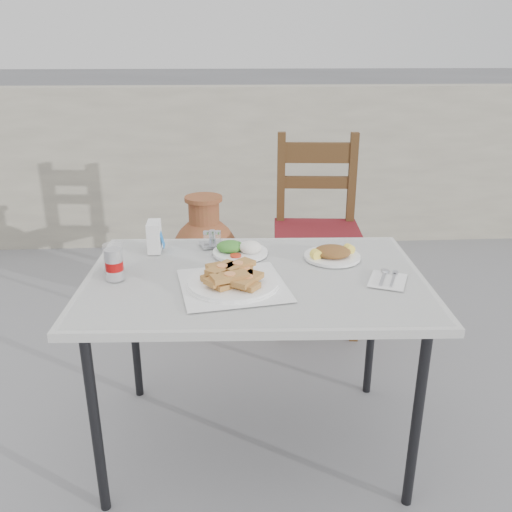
{
  "coord_description": "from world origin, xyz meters",
  "views": [
    {
      "loc": [
        0.04,
        -1.67,
        1.47
      ],
      "look_at": [
        0.16,
        0.12,
        0.77
      ],
      "focal_mm": 38.0,
      "sensor_mm": 36.0,
      "label": 1
    }
  ],
  "objects": [
    {
      "name": "condiment_caddy",
      "position": [
        0.0,
        0.38,
        0.74
      ],
      "size": [
        0.11,
        0.1,
        0.07
      ],
      "rotation": [
        0.0,
        0.0,
        0.29
      ],
      "color": "silver",
      "rests_on": "cafe_table"
    },
    {
      "name": "soda_can",
      "position": [
        -0.33,
        0.06,
        0.78
      ],
      "size": [
        0.06,
        0.06,
        0.11
      ],
      "color": "silver",
      "rests_on": "cafe_table"
    },
    {
      "name": "salad_chopped_plate",
      "position": [
        0.46,
        0.21,
        0.74
      ],
      "size": [
        0.21,
        0.21,
        0.05
      ],
      "color": "white",
      "rests_on": "cafe_table"
    },
    {
      "name": "salad_rice_plate",
      "position": [
        0.11,
        0.28,
        0.74
      ],
      "size": [
        0.21,
        0.21,
        0.05
      ],
      "color": "white",
      "rests_on": "cafe_table"
    },
    {
      "name": "terracotta_urn",
      "position": [
        -0.06,
        1.22,
        0.33
      ],
      "size": [
        0.4,
        0.4,
        0.7
      ],
      "color": "brown",
      "rests_on": "ground"
    },
    {
      "name": "napkin_holder",
      "position": [
        -0.22,
        0.34,
        0.78
      ],
      "size": [
        0.06,
        0.1,
        0.12
      ],
      "rotation": [
        0.0,
        0.0,
        0.01
      ],
      "color": "silver",
      "rests_on": "cafe_table"
    },
    {
      "name": "cafe_table",
      "position": [
        0.15,
        0.07,
        0.67
      ],
      "size": [
        1.22,
        0.85,
        0.72
      ],
      "rotation": [
        0.0,
        0.0,
        -0.04
      ],
      "color": "black",
      "rests_on": "ground"
    },
    {
      "name": "back_wall",
      "position": [
        0.0,
        2.5,
        0.6
      ],
      "size": [
        6.0,
        0.25,
        1.2
      ],
      "primitive_type": "cube",
      "color": "#ABA48E",
      "rests_on": "ground"
    },
    {
      "name": "pide_plate",
      "position": [
        0.07,
        -0.02,
        0.75
      ],
      "size": [
        0.4,
        0.4,
        0.07
      ],
      "rotation": [
        0.0,
        0.0,
        0.16
      ],
      "color": "silver",
      "rests_on": "cafe_table"
    },
    {
      "name": "cola_glass",
      "position": [
        -0.35,
        0.15,
        0.76
      ],
      "size": [
        0.07,
        0.07,
        0.1
      ],
      "color": "white",
      "rests_on": "cafe_table"
    },
    {
      "name": "chair",
      "position": [
        0.56,
        1.1,
        0.54
      ],
      "size": [
        0.5,
        0.5,
        1.04
      ],
      "rotation": [
        0.0,
        0.0,
        -0.09
      ],
      "color": "#3A240F",
      "rests_on": "ground"
    },
    {
      "name": "ground",
      "position": [
        0.0,
        0.0,
        0.0
      ],
      "size": [
        80.0,
        80.0,
        0.0
      ],
      "primitive_type": "plane",
      "color": "slate",
      "rests_on": "ground"
    },
    {
      "name": "cutlery_napkin",
      "position": [
        0.61,
        0.0,
        0.72
      ],
      "size": [
        0.17,
        0.19,
        0.01
      ],
      "rotation": [
        0.0,
        0.0,
        -0.41
      ],
      "color": "silver",
      "rests_on": "cafe_table"
    }
  ]
}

